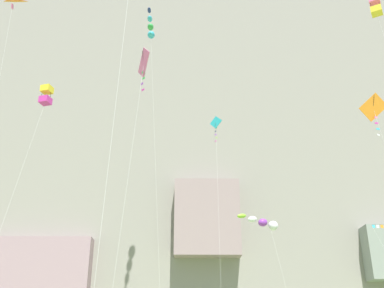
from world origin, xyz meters
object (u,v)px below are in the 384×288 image
at_px(kite_diamond_near_cliff, 143,67).
at_px(kite_delta_low_center, 10,8).
at_px(kite_box_far_right, 376,6).
at_px(kite_diamond_low_right, 216,130).
at_px(kite_windsock_mid_left, 151,28).
at_px(kite_box_mid_right, 46,96).
at_px(kite_windsock_high_right, 264,223).
at_px(kite_diamond_high_center, 375,111).

relative_size(kite_diamond_near_cliff, kite_delta_low_center, 0.70).
height_order(kite_diamond_near_cliff, kite_box_far_right, kite_box_far_right).
distance_m(kite_diamond_low_right, kite_delta_low_center, 23.28).
bearing_deg(kite_windsock_mid_left, kite_diamond_near_cliff, -86.17).
bearing_deg(kite_delta_low_center, kite_box_mid_right, -24.23).
bearing_deg(kite_windsock_high_right, kite_windsock_mid_left, 175.31).
distance_m(kite_windsock_mid_left, kite_box_mid_right, 18.97).
distance_m(kite_windsock_high_right, kite_diamond_high_center, 13.94).
distance_m(kite_windsock_mid_left, kite_diamond_near_cliff, 19.35).
xyz_separation_m(kite_windsock_mid_left, kite_box_mid_right, (-7.08, -10.14, -14.39)).
relative_size(kite_box_far_right, kite_delta_low_center, 1.01).
height_order(kite_windsock_mid_left, kite_diamond_high_center, kite_windsock_mid_left).
bearing_deg(kite_windsock_mid_left, kite_windsock_high_right, -4.69).
height_order(kite_diamond_near_cliff, kite_box_mid_right, kite_diamond_near_cliff).
xyz_separation_m(kite_diamond_near_cliff, kite_box_mid_right, (-7.98, 3.34, -0.54)).
height_order(kite_diamond_low_right, kite_delta_low_center, kite_delta_low_center).
height_order(kite_box_mid_right, kite_delta_low_center, kite_delta_low_center).
bearing_deg(kite_diamond_near_cliff, kite_box_far_right, 14.52).
xyz_separation_m(kite_windsock_high_right, kite_diamond_low_right, (-3.98, 2.73, 10.62)).
bearing_deg(kite_box_mid_right, kite_diamond_high_center, -1.49).
height_order(kite_windsock_high_right, kite_diamond_low_right, kite_diamond_low_right).
height_order(kite_windsock_mid_left, kite_diamond_near_cliff, kite_windsock_mid_left).
bearing_deg(kite_box_far_right, kite_diamond_near_cliff, -165.48).
height_order(kite_box_far_right, kite_box_mid_right, kite_box_far_right).
bearing_deg(kite_windsock_high_right, kite_box_mid_right, -153.21).
height_order(kite_diamond_near_cliff, kite_diamond_high_center, kite_diamond_near_cliff).
relative_size(kite_diamond_low_right, kite_diamond_high_center, 1.23).
distance_m(kite_diamond_near_cliff, kite_delta_low_center, 17.72).
xyz_separation_m(kite_windsock_mid_left, kite_diamond_high_center, (18.65, -10.81, -15.97)).
height_order(kite_windsock_high_right, kite_diamond_near_cliff, kite_diamond_near_cliff).
height_order(kite_windsock_high_right, kite_diamond_high_center, kite_diamond_high_center).
bearing_deg(kite_diamond_low_right, kite_box_mid_right, -140.08).
distance_m(kite_windsock_high_right, kite_diamond_near_cliff, 18.34).
relative_size(kite_box_mid_right, kite_delta_low_center, 0.66).
height_order(kite_diamond_near_cliff, kite_delta_low_center, kite_delta_low_center).
distance_m(kite_windsock_high_right, kite_diamond_low_right, 11.66).
distance_m(kite_box_mid_right, kite_delta_low_center, 12.17).
xyz_separation_m(kite_windsock_high_right, kite_box_far_right, (10.55, -7.17, 18.84)).
relative_size(kite_diamond_high_center, kite_box_mid_right, 0.96).
bearing_deg(kite_windsock_mid_left, kite_box_far_right, -20.40).
bearing_deg(kite_diamond_high_center, kite_box_far_right, 41.33).
height_order(kite_windsock_mid_left, kite_delta_low_center, kite_windsock_mid_left).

